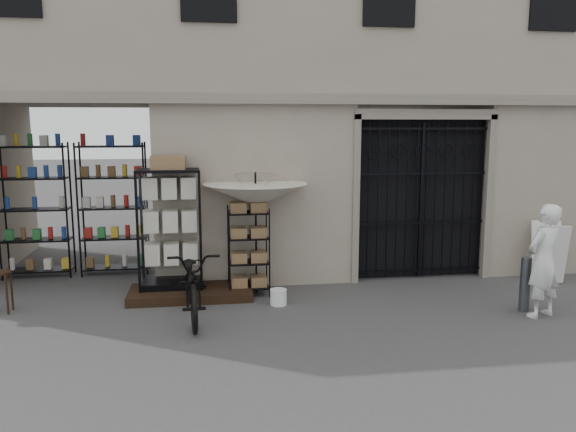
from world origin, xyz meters
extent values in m
plane|color=black|center=(0.00, 0.00, 0.00)|extent=(80.00, 80.00, 0.00)
cube|color=gray|center=(0.00, 4.00, 4.50)|extent=(14.00, 4.00, 9.00)
cube|color=black|center=(-4.50, 2.80, 1.50)|extent=(3.00, 1.70, 3.00)
cube|color=black|center=(-4.55, 3.30, 1.25)|extent=(2.70, 0.50, 2.50)
cube|color=black|center=(1.75, 2.28, 1.50)|extent=(2.50, 0.06, 3.00)
cube|color=black|center=(1.75, 2.12, 1.45)|extent=(0.05, 0.05, 2.80)
cube|color=black|center=(-2.40, 1.55, 0.07)|extent=(2.00, 0.90, 0.15)
cube|color=black|center=(-2.71, 1.74, 0.20)|extent=(1.09, 0.80, 0.11)
cube|color=silver|center=(-2.78, 1.44, 1.13)|extent=(0.89, 0.22, 1.83)
cube|color=silver|center=(-2.71, 1.74, 1.02)|extent=(0.90, 0.61, 1.53)
cube|color=olive|center=(-2.71, 1.74, 2.17)|extent=(0.62, 0.53, 0.22)
cube|color=black|center=(-1.44, 1.58, 0.74)|extent=(0.77, 0.66, 1.49)
cube|color=olive|center=(-1.44, 1.58, 0.70)|extent=(0.65, 0.54, 1.11)
cylinder|color=black|center=(-1.30, 1.68, 1.03)|extent=(0.04, 0.04, 2.05)
imported|color=beige|center=(-1.30, 1.68, 1.77)|extent=(1.88, 1.90, 1.38)
cylinder|color=white|center=(-1.02, 0.96, 0.13)|extent=(0.32, 0.32, 0.25)
imported|color=black|center=(-2.34, 0.58, 0.00)|extent=(0.78, 1.12, 2.03)
cylinder|color=black|center=(-5.21, 1.20, 0.62)|extent=(0.37, 0.37, 0.03)
cube|color=black|center=(-5.21, 1.20, 0.31)|extent=(0.28, 0.28, 0.62)
cylinder|color=#494E55|center=(2.66, 0.12, 0.42)|extent=(0.18, 0.18, 0.84)
imported|color=silver|center=(2.77, -0.14, 0.00)|extent=(1.21, 1.80, 0.41)
cube|color=silver|center=(3.91, 1.35, 0.56)|extent=(0.56, 0.38, 1.07)
cube|color=silver|center=(4.00, 1.67, 0.56)|extent=(0.56, 0.38, 1.07)
camera|label=1|loc=(-2.11, -7.52, 2.83)|focal=35.00mm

